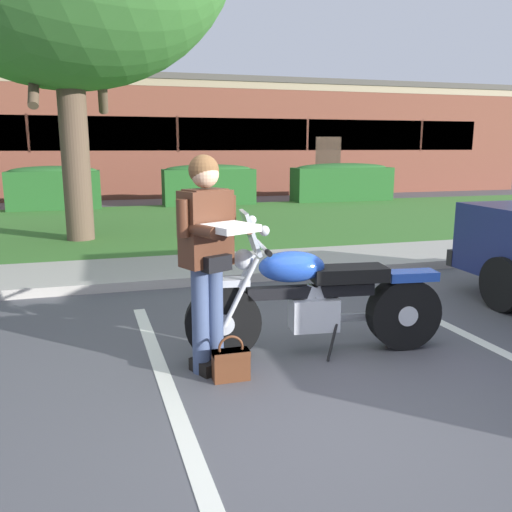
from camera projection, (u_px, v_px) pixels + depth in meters
name	position (u px, v px, depth m)	size (l,w,h in m)	color
ground_plane	(321.00, 392.00, 3.85)	(140.00, 140.00, 0.00)	#4C4C51
curb_strip	(224.00, 278.00, 6.93)	(60.00, 0.20, 0.12)	#ADA89E
concrete_walk	(212.00, 266.00, 7.74)	(60.00, 1.50, 0.08)	#ADA89E
grass_lawn	(173.00, 224.00, 11.96)	(60.00, 7.47, 0.06)	#3D752D
stall_stripe_0	(171.00, 398.00, 3.75)	(0.12, 4.40, 0.01)	silver
stall_stripe_1	(508.00, 355.00, 4.52)	(0.12, 4.40, 0.01)	silver
motorcycle	(325.00, 298.00, 4.50)	(2.24, 0.82, 1.26)	black
rider_person	(208.00, 247.00, 4.02)	(0.58, 0.67, 1.70)	black
handbag	(231.00, 362.00, 4.03)	(0.28, 0.13, 0.36)	#562D19
hedge_center_left	(54.00, 187.00, 14.47)	(2.44, 0.90, 1.24)	#235623
hedge_center_right	(209.00, 184.00, 15.62)	(2.69, 0.90, 1.24)	#235623
hedge_right	(342.00, 182.00, 16.78)	(3.21, 0.90, 1.24)	#235623
brick_building	(163.00, 139.00, 21.99)	(27.86, 9.10, 4.14)	brown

